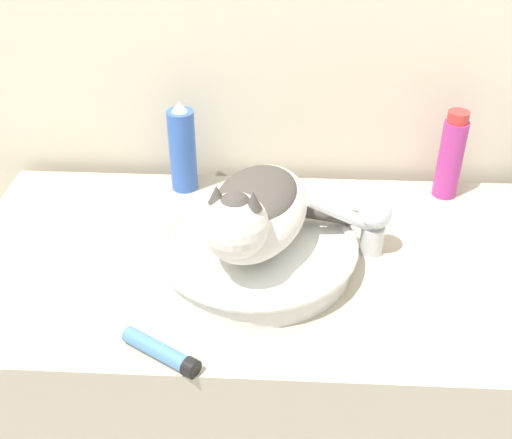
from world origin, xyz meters
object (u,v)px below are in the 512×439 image
Objects in this scene: cat at (254,211)px; faucet at (368,220)px; spray_bottle_trigger at (182,149)px; cream_tube at (162,352)px; shampoo_bottle_tall at (451,156)px.

faucet is at bearing 122.05° from cat.
cream_tube is at bearing -85.73° from spray_bottle_trigger.
faucet is 0.44m from cream_tube.
faucet is (0.20, 0.06, -0.05)m from cat.
spray_bottle_trigger is (-0.17, 0.28, -0.03)m from cat.
shampoo_bottle_tall reaches higher than faucet.
spray_bottle_trigger is 1.53× the size of cream_tube.
spray_bottle_trigger is at bearing 94.27° from cream_tube.
cat is 0.32m from spray_bottle_trigger.
shampoo_bottle_tall is at bearing 44.08° from cream_tube.
cat is 0.48m from shampoo_bottle_tall.
cream_tube is at bearing 27.96° from faucet.
cat is at bearing -59.17° from spray_bottle_trigger.
cat reaches higher than cream_tube.
shampoo_bottle_tall is 0.72m from cream_tube.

